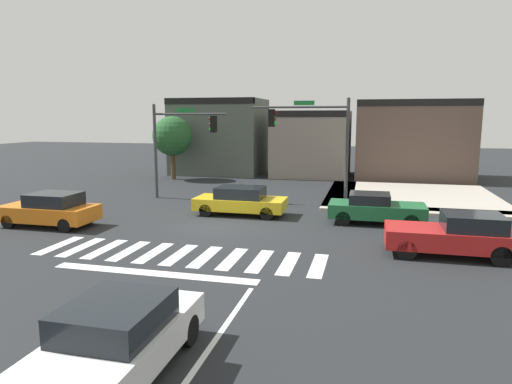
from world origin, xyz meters
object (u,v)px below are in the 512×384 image
car_yellow (240,201)px  roadside_tree (172,136)px  traffic_signal_northeast (313,132)px  car_orange (50,210)px  car_red (455,235)px  car_white (117,339)px  car_green (375,208)px  traffic_signal_northwest (181,135)px

car_yellow → roadside_tree: bearing=127.3°
traffic_signal_northeast → car_orange: (-10.75, -7.49, -3.27)m
roadside_tree → car_yellow: bearing=-52.7°
car_red → car_yellow: size_ratio=0.96×
car_white → car_green: car_white is taller
car_orange → car_red: (16.73, -0.44, 0.02)m
car_red → roadside_tree: bearing=-42.3°
car_orange → car_green: (14.09, 4.03, -0.04)m
car_green → roadside_tree: size_ratio=0.87×
car_white → car_red: bearing=-37.9°
car_white → car_green: size_ratio=0.99×
car_yellow → car_green: bearing=-2.9°
car_orange → car_green: size_ratio=0.98×
car_red → car_white: bearing=52.1°
traffic_signal_northeast → car_orange: 13.51m
traffic_signal_northeast → car_yellow: bearing=44.7°
car_orange → car_white: size_ratio=0.99×
traffic_signal_northeast → car_green: 5.85m
traffic_signal_northeast → car_yellow: traffic_signal_northeast is taller
car_red → car_green: car_red is taller
roadside_tree → car_orange: bearing=-85.7°
car_white → car_green: bearing=-18.9°
car_green → car_yellow: size_ratio=0.95×
traffic_signal_northwest → car_yellow: bearing=-37.3°
car_yellow → car_red: bearing=-27.7°
traffic_signal_northwest → car_yellow: (4.64, -3.53, -3.05)m
car_red → roadside_tree: size_ratio=0.88×
car_red → car_white: size_ratio=1.02×
car_yellow → roadside_tree: roadside_tree is taller
traffic_signal_northeast → roadside_tree: bearing=-35.1°
traffic_signal_northeast → car_white: 17.88m
traffic_signal_northwest → car_orange: traffic_signal_northwest is taller
car_orange → roadside_tree: size_ratio=0.85×
traffic_signal_northeast → car_red: (5.98, -7.94, -3.26)m
traffic_signal_northeast → car_orange: size_ratio=1.39×
car_white → traffic_signal_northeast: bearing=-4.8°
car_red → traffic_signal_northwest: bearing=-31.2°
traffic_signal_northeast → car_green: (3.34, -3.46, -3.32)m
car_orange → car_yellow: 8.75m
traffic_signal_northwest → car_orange: 8.95m
traffic_signal_northwest → car_red: traffic_signal_northwest is taller
traffic_signal_northwest → car_yellow: traffic_signal_northwest is taller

